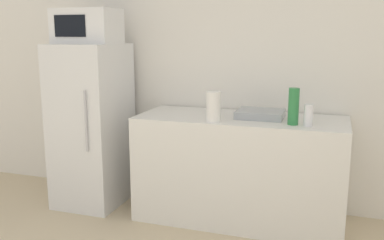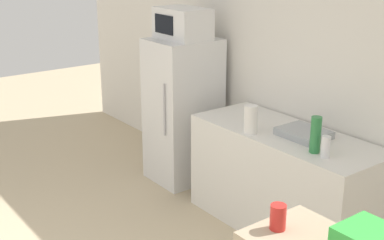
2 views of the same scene
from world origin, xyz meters
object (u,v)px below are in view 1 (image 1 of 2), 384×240
at_px(bottle_short, 308,115).
at_px(refrigerator, 92,125).
at_px(bottle_tall, 294,106).
at_px(paper_towel_roll, 213,107).
at_px(microwave, 87,26).

bearing_deg(bottle_short, refrigerator, 176.12).
bearing_deg(bottle_tall, paper_towel_roll, -171.29).
distance_m(microwave, paper_towel_roll, 1.37).
relative_size(refrigerator, bottle_tall, 5.32).
height_order(microwave, bottle_short, microwave).
distance_m(microwave, bottle_tall, 1.90).
bearing_deg(microwave, refrigerator, 69.35).
relative_size(bottle_short, paper_towel_roll, 0.68).
height_order(refrigerator, bottle_tall, refrigerator).
relative_size(bottle_tall, paper_towel_roll, 1.17).
distance_m(bottle_tall, paper_towel_roll, 0.60).
bearing_deg(refrigerator, bottle_tall, -3.65).
xyz_separation_m(bottle_tall, paper_towel_roll, (-0.59, -0.09, -0.02)).
xyz_separation_m(refrigerator, bottle_short, (1.91, -0.13, 0.23)).
relative_size(microwave, bottle_tall, 1.96).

